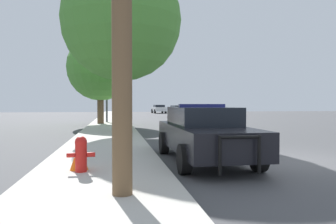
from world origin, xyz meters
TOP-DOWN VIEW (x-y plane):
  - ground_plane at (0.00, 0.00)m, footprint 110.00×110.00m
  - sidewalk_left at (-5.10, 0.00)m, footprint 3.00×110.00m
  - police_car at (-2.37, 0.39)m, footprint 2.03×5.05m
  - fire_hydrant at (-5.51, -1.16)m, footprint 0.59×0.26m
  - traffic_light at (-4.04, 18.10)m, footprint 3.62×0.35m
  - car_background_distant at (2.42, 45.46)m, footprint 2.22×4.18m
  - car_background_oncoming at (2.61, 28.97)m, footprint 2.21×4.14m
  - tree_sidewalk_mid at (-5.83, 16.16)m, footprint 4.86×4.86m
  - tree_sidewalk_near at (-4.42, 9.11)m, footprint 6.28×6.28m
  - traffic_cone at (-5.58, -0.94)m, footprint 0.40×0.40m

SIDE VIEW (x-z plane):
  - ground_plane at x=0.00m, z-range 0.00..0.00m
  - sidewalk_left at x=-5.10m, z-range 0.00..0.13m
  - traffic_cone at x=-5.58m, z-range 0.13..0.70m
  - fire_hydrant at x=-5.51m, z-range 0.15..0.92m
  - car_background_oncoming at x=2.61m, z-range 0.05..1.43m
  - car_background_distant at x=2.42m, z-range 0.06..1.45m
  - police_car at x=-2.37m, z-range 0.00..1.58m
  - traffic_light at x=-4.04m, z-range 1.23..6.71m
  - tree_sidewalk_mid at x=-5.83m, z-range 0.96..7.50m
  - tree_sidewalk_near at x=-4.42m, z-range 1.45..10.39m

